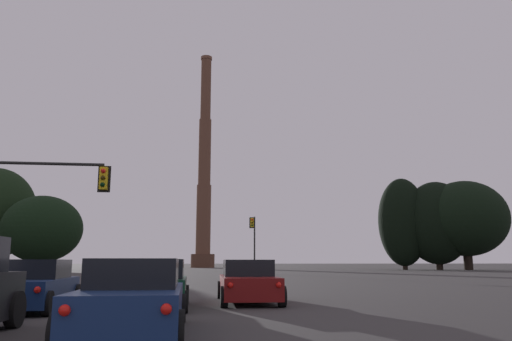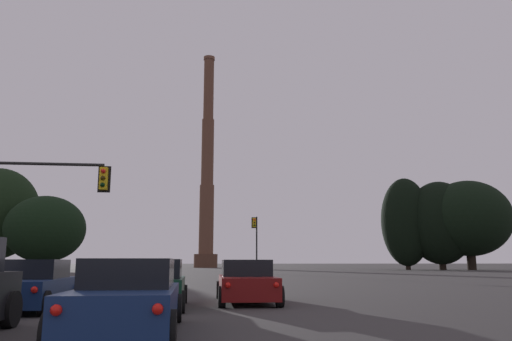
# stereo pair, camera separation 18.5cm
# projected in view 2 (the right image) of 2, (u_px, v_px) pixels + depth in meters

# --- Properties ---
(sedan_right_lane_front) EXTENTS (2.06, 4.73, 1.43)m
(sedan_right_lane_front) POSITION_uv_depth(u_px,v_px,m) (246.00, 282.00, 17.05)
(sedan_right_lane_front) COLOR maroon
(sedan_right_lane_front) RESTS_ON ground_plane
(sedan_left_lane_front) EXTENTS (2.17, 4.77, 1.43)m
(sedan_left_lane_front) POSITION_uv_depth(u_px,v_px,m) (31.00, 286.00, 14.50)
(sedan_left_lane_front) COLOR navy
(sedan_left_lane_front) RESTS_ON ground_plane
(sedan_center_lane_second) EXTENTS (2.04, 4.73, 1.43)m
(sedan_center_lane_second) POSITION_uv_depth(u_px,v_px,m) (128.00, 299.00, 9.58)
(sedan_center_lane_second) COLOR navy
(sedan_center_lane_second) RESTS_ON ground_plane
(hatchback_center_lane_front) EXTENTS (1.93, 4.12, 1.44)m
(hatchback_center_lane_front) POSITION_uv_depth(u_px,v_px,m) (154.00, 285.00, 14.87)
(hatchback_center_lane_front) COLOR #0F3823
(hatchback_center_lane_front) RESTS_ON ground_plane
(traffic_light_overhead_left) EXTENTS (6.02, 0.50, 5.90)m
(traffic_light_overhead_left) POSITION_uv_depth(u_px,v_px,m) (22.00, 191.00, 22.68)
(traffic_light_overhead_left) COLOR black
(traffic_light_overhead_left) RESTS_ON ground_plane
(traffic_light_far_right) EXTENTS (0.78, 0.50, 6.44)m
(traffic_light_far_right) POSITION_uv_depth(u_px,v_px,m) (256.00, 236.00, 57.23)
(traffic_light_far_right) COLOR black
(traffic_light_far_right) RESTS_ON ground_plane
(smokestack) EXTENTS (5.19, 5.19, 48.85)m
(smokestack) POSITION_uv_depth(u_px,v_px,m) (207.00, 181.00, 112.42)
(smokestack) COLOR #523427
(smokestack) RESTS_ON ground_plane
(treeline_center_left) EXTENTS (11.38, 10.25, 10.84)m
(treeline_center_left) POSITION_uv_depth(u_px,v_px,m) (45.00, 229.00, 72.53)
(treeline_center_left) COLOR black
(treeline_center_left) RESTS_ON ground_plane
(treeline_far_right) EXTENTS (13.85, 12.46, 14.32)m
(treeline_far_right) POSITION_uv_depth(u_px,v_px,m) (468.00, 218.00, 80.52)
(treeline_far_right) COLOR black
(treeline_far_right) RESTS_ON ground_plane
(treeline_left_mid) EXTENTS (10.90, 9.81, 14.33)m
(treeline_left_mid) POSITION_uv_depth(u_px,v_px,m) (440.00, 223.00, 81.33)
(treeline_left_mid) COLOR black
(treeline_left_mid) RESTS_ON ground_plane
(treeline_right_mid) EXTENTS (8.06, 7.25, 15.01)m
(treeline_right_mid) POSITION_uv_depth(u_px,v_px,m) (406.00, 222.00, 82.05)
(treeline_right_mid) COLOR black
(treeline_right_mid) RESTS_ON ground_plane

